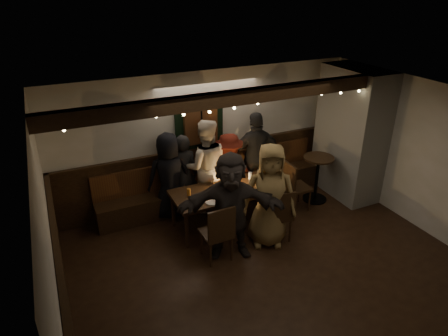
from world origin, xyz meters
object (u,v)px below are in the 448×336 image
high_top (317,173)px  person_b (183,174)px  chair_end (293,184)px  person_e (256,156)px  dining_table (229,192)px  chair_near_right (279,213)px  chair_near_left (219,231)px  person_f (230,206)px  person_g (269,196)px  person_a (169,176)px  person_c (205,166)px  person_d (229,170)px

high_top → person_b: person_b is taller
chair_end → person_e: (-0.41, 0.75, 0.35)m
dining_table → chair_near_right: size_ratio=2.07×
chair_near_left → chair_end: chair_near_left is taller
chair_near_left → person_f: bearing=22.9°
person_g → person_a: bearing=153.4°
chair_near_right → dining_table: bearing=123.4°
chair_near_right → person_c: 1.69m
dining_table → person_c: 0.74m
person_g → person_f: bearing=-154.9°
person_a → person_g: 1.93m
person_b → person_e: 1.52m
chair_near_right → person_b: size_ratio=0.62×
chair_near_right → high_top: 1.69m
person_a → person_c: (0.69, -0.05, 0.09)m
person_d → chair_near_right: bearing=105.5°
person_a → person_g: bearing=135.1°
person_c → person_f: (-0.18, -1.45, -0.02)m
person_a → person_c: 0.70m
dining_table → chair_near_right: bearing=-56.6°
person_a → person_g: size_ratio=0.92×
chair_near_left → chair_end: 2.12m
high_top → person_a: 2.92m
dining_table → chair_end: chair_end is taller
person_f → person_g: bearing=21.9°
chair_near_left → person_c: size_ratio=0.55×
person_b → person_e: person_e is taller
high_top → person_e: 1.26m
high_top → person_a: (-2.84, 0.65, 0.23)m
person_d → chair_end: bearing=152.4°
chair_end → person_e: 0.92m
person_e → person_d: bearing=14.5°
chair_near_left → person_c: bearing=74.5°
dining_table → chair_near_left: (-0.60, -0.89, -0.09)m
chair_near_right → chair_end: (0.80, 0.78, 0.00)m
chair_near_right → person_e: 1.62m
person_d → person_g: person_g is taller
chair_near_right → chair_end: bearing=44.2°
person_b → person_f: (0.23, -1.55, 0.10)m
high_top → person_c: size_ratio=0.52×
chair_near_right → person_e: size_ratio=0.54×
high_top → person_b: bearing=164.6°
chair_near_left → chair_end: size_ratio=1.02×
dining_table → person_g: 0.88m
high_top → person_g: size_ratio=0.53×
dining_table → person_b: person_b is taller
chair_end → chair_near_left: bearing=-156.6°
person_c → chair_near_right: bearing=132.0°
person_d → person_e: bearing=-169.0°
chair_near_left → person_b: 1.68m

